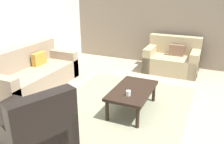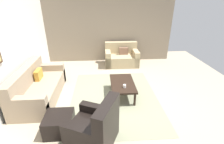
{
  "view_description": "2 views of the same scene",
  "coord_description": "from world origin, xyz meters",
  "px_view_note": "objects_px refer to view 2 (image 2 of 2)",
  "views": [
    {
      "loc": [
        -3.38,
        -1.4,
        2.09
      ],
      "look_at": [
        0.24,
        0.22,
        0.61
      ],
      "focal_mm": 37.29,
      "sensor_mm": 36.0,
      "label": 1
    },
    {
      "loc": [
        -3.81,
        0.33,
        2.56
      ],
      "look_at": [
        -0.14,
        0.08,
        0.85
      ],
      "focal_mm": 26.24,
      "sensor_mm": 36.0,
      "label": 2
    }
  ],
  "objects_px": {
    "couch_main": "(37,88)",
    "cup": "(125,86)",
    "couch_loveseat": "(121,57)",
    "coffee_table": "(122,84)",
    "ottoman": "(59,124)",
    "armchair_leather": "(96,130)"
  },
  "relations": [
    {
      "from": "couch_loveseat",
      "to": "coffee_table",
      "type": "height_order",
      "value": "couch_loveseat"
    },
    {
      "from": "cup",
      "to": "couch_loveseat",
      "type": "bearing_deg",
      "value": -5.13
    },
    {
      "from": "couch_main",
      "to": "ottoman",
      "type": "height_order",
      "value": "couch_main"
    },
    {
      "from": "couch_loveseat",
      "to": "coffee_table",
      "type": "xyz_separation_m",
      "value": [
        -2.35,
        0.25,
        0.06
      ]
    },
    {
      "from": "couch_main",
      "to": "coffee_table",
      "type": "distance_m",
      "value": 2.32
    },
    {
      "from": "couch_main",
      "to": "cup",
      "type": "height_order",
      "value": "couch_main"
    },
    {
      "from": "couch_loveseat",
      "to": "ottoman",
      "type": "relative_size",
      "value": 2.33
    },
    {
      "from": "couch_main",
      "to": "coffee_table",
      "type": "height_order",
      "value": "couch_main"
    },
    {
      "from": "couch_main",
      "to": "coffee_table",
      "type": "bearing_deg",
      "value": -90.87
    },
    {
      "from": "armchair_leather",
      "to": "ottoman",
      "type": "bearing_deg",
      "value": 66.03
    },
    {
      "from": "ottoman",
      "to": "couch_main",
      "type": "bearing_deg",
      "value": 33.75
    },
    {
      "from": "couch_main",
      "to": "ottoman",
      "type": "relative_size",
      "value": 3.67
    },
    {
      "from": "couch_loveseat",
      "to": "armchair_leather",
      "type": "height_order",
      "value": "armchair_leather"
    },
    {
      "from": "cup",
      "to": "ottoman",
      "type": "bearing_deg",
      "value": 124.31
    },
    {
      "from": "couch_loveseat",
      "to": "ottoman",
      "type": "bearing_deg",
      "value": 154.78
    },
    {
      "from": "couch_loveseat",
      "to": "cup",
      "type": "distance_m",
      "value": 2.63
    },
    {
      "from": "armchair_leather",
      "to": "ottoman",
      "type": "height_order",
      "value": "armchair_leather"
    },
    {
      "from": "couch_loveseat",
      "to": "couch_main",
      "type": "bearing_deg",
      "value": 131.93
    },
    {
      "from": "ottoman",
      "to": "coffee_table",
      "type": "bearing_deg",
      "value": -48.79
    },
    {
      "from": "couch_loveseat",
      "to": "armchair_leather",
      "type": "xyz_separation_m",
      "value": [
        -3.96,
        0.95,
        0.01
      ]
    },
    {
      "from": "couch_loveseat",
      "to": "armchair_leather",
      "type": "bearing_deg",
      "value": 166.52
    },
    {
      "from": "couch_main",
      "to": "ottoman",
      "type": "distance_m",
      "value": 1.57
    }
  ]
}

